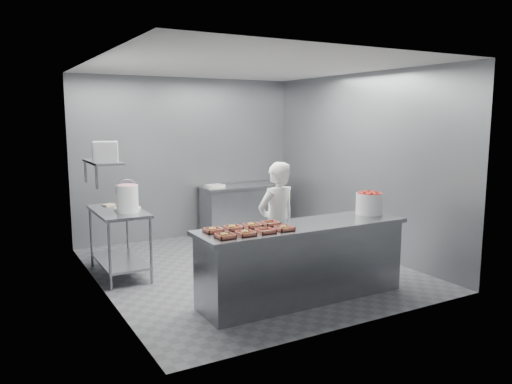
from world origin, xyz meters
TOP-DOWN VIEW (x-y plane):
  - floor at (0.00, 0.00)m, footprint 4.50×4.50m
  - ceiling at (0.00, 0.00)m, footprint 4.50×4.50m
  - wall_back at (0.00, 2.25)m, footprint 4.00×0.04m
  - wall_left at (-2.00, 0.00)m, footprint 0.04×4.50m
  - wall_right at (2.00, 0.00)m, footprint 0.04×4.50m
  - service_counter at (0.00, -1.35)m, footprint 2.60×0.70m
  - prep_table at (-1.65, 0.60)m, footprint 0.60×1.20m
  - back_counter at (0.90, 1.90)m, footprint 1.50×0.60m
  - wall_shelf at (-1.82, 0.60)m, footprint 0.35×0.90m
  - tray_0 at (-1.08, -1.50)m, footprint 0.19×0.18m
  - tray_1 at (-0.84, -1.50)m, footprint 0.19×0.18m
  - tray_2 at (-0.60, -1.50)m, footprint 0.19×0.18m
  - tray_3 at (-0.36, -1.50)m, footprint 0.19×0.18m
  - tray_4 at (-1.08, -1.20)m, footprint 0.19×0.18m
  - tray_5 at (-0.84, -1.20)m, footprint 0.19×0.18m
  - tray_6 at (-0.60, -1.20)m, footprint 0.19×0.18m
  - tray_7 at (-0.36, -1.20)m, footprint 0.19×0.18m
  - worker at (0.01, -0.75)m, footprint 0.63×0.47m
  - strawberry_tub at (1.08, -1.26)m, footprint 0.34×0.34m
  - glaze_bucket at (-1.58, 0.37)m, footprint 0.30×0.28m
  - bucket_lid at (-1.53, 0.56)m, footprint 0.42×0.42m
  - rag at (-1.69, 0.98)m, footprint 0.18×0.17m
  - appliance at (-1.82, 0.42)m, footprint 0.38×0.41m
  - paper_stack at (0.37, 1.90)m, footprint 0.31×0.24m

SIDE VIEW (x-z plane):
  - floor at x=0.00m, z-range 0.00..0.00m
  - back_counter at x=0.90m, z-range 0.00..0.90m
  - service_counter at x=0.00m, z-range 0.00..0.90m
  - prep_table at x=-1.65m, z-range 0.14..1.04m
  - worker at x=0.01m, z-range 0.00..1.58m
  - rag at x=-1.69m, z-range 0.90..0.92m
  - bucket_lid at x=-1.53m, z-range 0.90..0.93m
  - tray_2 at x=-0.60m, z-range 0.90..0.94m
  - tray_7 at x=-0.36m, z-range 0.90..0.94m
  - tray_0 at x=-1.08m, z-range 0.89..0.95m
  - tray_1 at x=-0.84m, z-range 0.89..0.95m
  - tray_3 at x=-0.36m, z-range 0.89..0.95m
  - tray_4 at x=-1.08m, z-range 0.89..0.95m
  - tray_5 at x=-0.84m, z-range 0.89..0.95m
  - tray_6 at x=-0.60m, z-range 0.89..0.95m
  - paper_stack at x=0.37m, z-range 0.90..0.95m
  - strawberry_tub at x=1.08m, z-range 0.91..1.19m
  - glaze_bucket at x=-1.58m, z-range 0.87..1.31m
  - wall_back at x=0.00m, z-range 0.00..2.80m
  - wall_left at x=-2.00m, z-range 0.00..2.80m
  - wall_right at x=2.00m, z-range 0.00..2.80m
  - wall_shelf at x=-1.82m, z-range 1.54..1.56m
  - appliance at x=-1.82m, z-range 1.56..1.82m
  - ceiling at x=0.00m, z-range 2.80..2.80m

